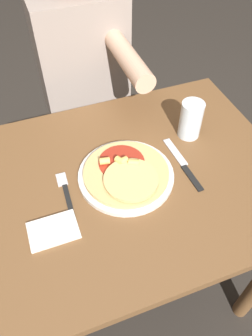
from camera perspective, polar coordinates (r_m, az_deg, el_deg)
ground_plane at (r=1.59m, az=0.37°, el=-18.78°), size 8.00×8.00×0.00m
dining_table at (r=1.06m, az=0.53°, el=-6.33°), size 0.93×0.71×0.75m
plate at (r=0.94m, az=0.00°, el=-1.32°), size 0.27×0.27×0.01m
pizza at (r=0.92m, az=0.10°, el=-0.89°), size 0.24×0.24×0.04m
fork at (r=0.92m, az=-10.40°, el=-4.32°), size 0.03×0.18×0.00m
knife at (r=0.99m, az=9.93°, el=0.62°), size 0.03×0.22×0.00m
drinking_glass at (r=1.05m, az=11.21°, el=8.27°), size 0.07×0.07×0.12m
napkin at (r=0.86m, az=-12.54°, el=-10.56°), size 0.12×0.09×0.01m
person_diner at (r=1.43m, az=-7.25°, el=15.67°), size 0.34×0.52×1.19m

